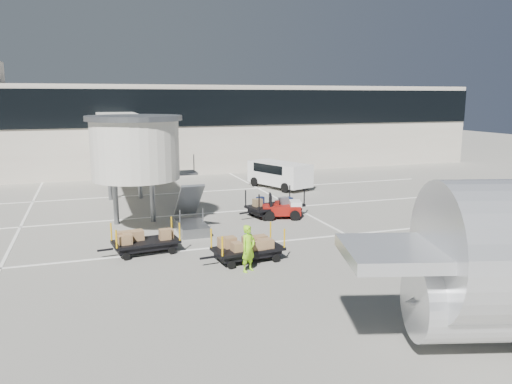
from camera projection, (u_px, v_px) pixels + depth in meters
ground at (246, 259)px, 21.75m from camera, size 140.00×140.00×0.00m
lane_markings at (190, 213)px, 30.22m from camera, size 40.00×30.00×0.02m
terminal at (150, 126)px, 48.73m from camera, size 64.00×12.11×15.20m
jet_bridge at (126, 140)px, 31.11m from camera, size 5.70×20.40×6.03m
baggage_tug at (282, 209)px, 28.90m from camera, size 2.41×1.89×1.45m
suitcase_cart at (276, 207)px, 29.49m from camera, size 4.15×2.35×1.59m
box_cart_near at (246, 247)px, 21.38m from camera, size 3.70×1.78×1.42m
box_cart_far at (144, 241)px, 22.45m from camera, size 3.63×1.77×1.40m
ground_worker at (248, 248)px, 19.99m from camera, size 0.83×0.74×1.92m
minivan at (278, 173)px, 38.56m from camera, size 3.91×5.63×1.98m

